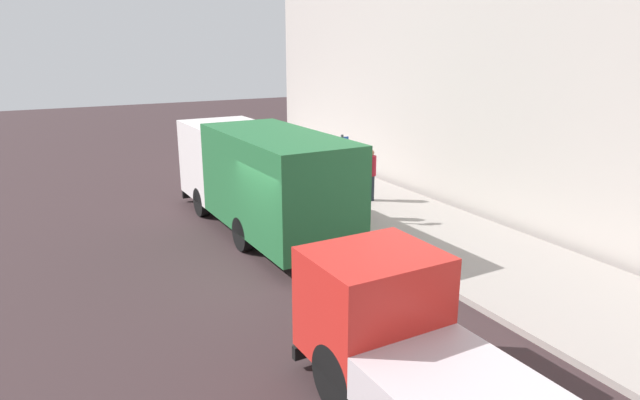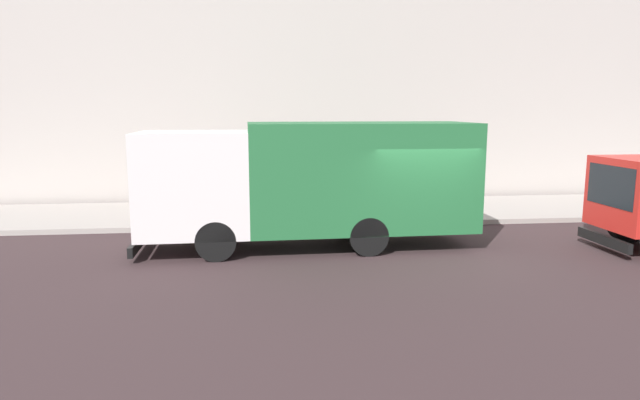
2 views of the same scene
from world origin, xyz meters
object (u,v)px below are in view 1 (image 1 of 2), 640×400
Objects in this scene: pedestrian_standing at (371,174)px; traffic_cone_orange at (301,183)px; large_utility_truck at (259,174)px; small_flatbed_truck at (420,357)px; street_sign_post at (342,171)px; pedestrian_third at (362,190)px; pedestrian_walking at (312,170)px.

pedestrian_standing is 2.75m from traffic_cone_orange.
large_utility_truck is 9.20m from small_flatbed_truck.
traffic_cone_orange is 0.23× the size of street_sign_post.
pedestrian_walking is at bearing 0.58° from pedestrian_third.
traffic_cone_orange is (2.82, 2.95, -1.26)m from large_utility_truck.
small_flatbed_truck is 2.08× the size of street_sign_post.
pedestrian_third is at bearing 99.47° from pedestrian_standing.
small_flatbed_truck is 9.05m from street_sign_post.
pedestrian_walking is 0.78m from traffic_cone_orange.
pedestrian_walking is 0.97× the size of pedestrian_third.
pedestrian_standing is at bearing 8.66° from large_utility_truck.
small_flatbed_truck is at bearing -113.17° from street_sign_post.
pedestrian_third is at bearing 61.58° from small_flatbed_truck.
large_utility_truck is 13.61× the size of traffic_cone_orange.
street_sign_post reaches higher than traffic_cone_orange.
pedestrian_walking reaches higher than traffic_cone_orange.
street_sign_post is (2.31, -0.80, 0.00)m from large_utility_truck.
small_flatbed_truck reaches higher than pedestrian_standing.
pedestrian_third is 3.81m from traffic_cone_orange.
street_sign_post is at bearing 65.67° from small_flatbed_truck.
street_sign_post is at bearing -97.62° from traffic_cone_orange.
pedestrian_standing reaches higher than pedestrian_walking.
traffic_cone_orange is at bearing 82.38° from street_sign_post.
pedestrian_walking is 0.62× the size of street_sign_post.
pedestrian_walking is 3.37m from street_sign_post.
pedestrian_standing is 2.08m from pedestrian_third.
street_sign_post reaches higher than pedestrian_standing.
traffic_cone_orange is at bearing 83.41° from pedestrian_walking.
small_flatbed_truck is (-1.24, -9.10, -0.62)m from large_utility_truck.
large_utility_truck is at bearing 74.80° from pedestrian_third.
small_flatbed_truck reaches higher than pedestrian_third.
traffic_cone_orange is at bearing -4.38° from pedestrian_standing.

